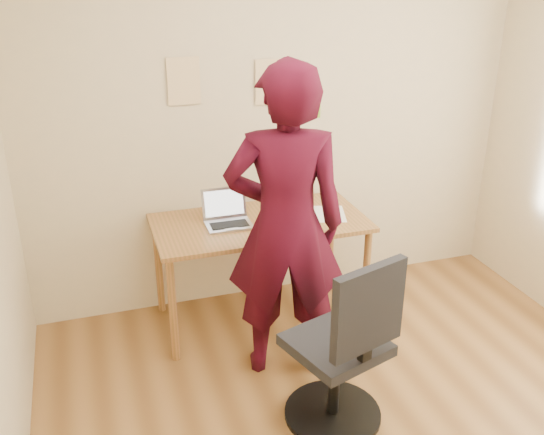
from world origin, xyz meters
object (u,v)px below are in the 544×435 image
object	(u,v)px
laptop	(227,216)
phone	(305,228)
office_chair	(344,356)
desk	(260,233)
person	(285,226)

from	to	relation	value
laptop	phone	xyz separation A→B (m)	(0.45, -0.24, -0.04)
laptop	office_chair	size ratio (longest dim) A/B	0.29
desk	laptop	bearing A→B (deg)	171.04
office_chair	phone	bearing A→B (deg)	64.29
person	phone	bearing A→B (deg)	-112.27
person	laptop	bearing A→B (deg)	-57.43
phone	office_chair	world-z (taller)	office_chair
office_chair	person	xyz separation A→B (m)	(-0.12, 0.59, 0.50)
office_chair	person	bearing A→B (deg)	84.37
laptop	office_chair	bearing A→B (deg)	-74.24
laptop	phone	distance (m)	0.52
desk	office_chair	bearing A→B (deg)	-84.66
phone	person	size ratio (longest dim) A/B	0.07
laptop	desk	bearing A→B (deg)	-8.39
laptop	phone	bearing A→B (deg)	-27.65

